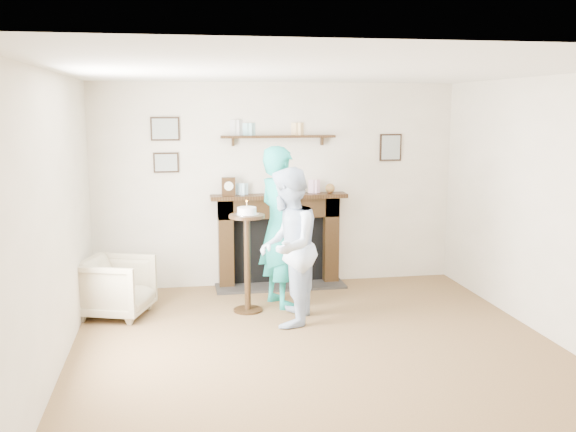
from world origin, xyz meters
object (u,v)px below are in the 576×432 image
(armchair, at_px, (118,315))
(man, at_px, (287,323))
(pedestal_table, at_px, (247,244))
(woman, at_px, (280,304))

(armchair, xyz_separation_m, man, (1.75, -0.57, 0.00))
(armchair, bearing_deg, pedestal_table, -74.73)
(man, distance_m, woman, 0.65)
(man, height_order, pedestal_table, pedestal_table)
(man, bearing_deg, armchair, -89.18)
(man, xyz_separation_m, pedestal_table, (-0.36, 0.47, 0.75))
(pedestal_table, bearing_deg, armchair, 176.25)
(armchair, height_order, man, man)
(woman, height_order, pedestal_table, pedestal_table)
(man, bearing_deg, pedestal_table, -124.33)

